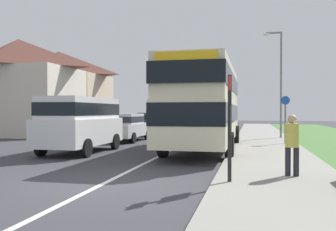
% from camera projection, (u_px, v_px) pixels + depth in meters
% --- Properties ---
extents(ground_plane, '(120.00, 120.00, 0.00)m').
position_uv_depth(ground_plane, '(106.00, 182.00, 9.12)').
color(ground_plane, '#38383D').
extents(lane_marking_centre, '(0.14, 60.00, 0.01)m').
position_uv_depth(lane_marking_centre, '(173.00, 149.00, 16.93)').
color(lane_marking_centre, silver).
rests_on(lane_marking_centre, ground_plane).
extents(pavement_near_side, '(3.20, 68.00, 0.12)m').
position_uv_depth(pavement_near_side, '(270.00, 156.00, 14.05)').
color(pavement_near_side, gray).
rests_on(pavement_near_side, ground_plane).
extents(double_decker_bus, '(2.80, 10.09, 3.70)m').
position_uv_depth(double_decker_bus, '(205.00, 102.00, 16.49)').
color(double_decker_bus, beige).
rests_on(double_decker_bus, ground_plane).
extents(parked_van_white, '(2.11, 4.90, 2.32)m').
position_uv_depth(parked_van_white, '(81.00, 120.00, 15.67)').
color(parked_van_white, silver).
rests_on(parked_van_white, ground_plane).
extents(parked_car_silver, '(1.97, 4.50, 1.61)m').
position_uv_depth(parked_car_silver, '(126.00, 126.00, 21.53)').
color(parked_car_silver, '#B7B7BC').
rests_on(parked_car_silver, ground_plane).
extents(parked_car_dark_green, '(1.89, 4.12, 1.63)m').
position_uv_depth(parked_car_dark_green, '(152.00, 123.00, 26.87)').
color(parked_car_dark_green, '#19472D').
rests_on(parked_car_dark_green, ground_plane).
extents(pedestrian_at_stop, '(0.34, 0.34, 1.67)m').
position_uv_depth(pedestrian_at_stop, '(292.00, 142.00, 9.33)').
color(pedestrian_at_stop, '#23232D').
rests_on(pedestrian_at_stop, ground_plane).
extents(bus_stop_sign, '(0.09, 0.52, 2.60)m').
position_uv_depth(bus_stop_sign, '(230.00, 121.00, 8.59)').
color(bus_stop_sign, black).
rests_on(bus_stop_sign, ground_plane).
extents(cycle_route_sign, '(0.44, 0.08, 2.52)m').
position_uv_depth(cycle_route_sign, '(285.00, 118.00, 18.75)').
color(cycle_route_sign, slate).
rests_on(cycle_route_sign, ground_plane).
extents(street_lamp_mid, '(1.14, 0.20, 6.63)m').
position_uv_depth(street_lamp_mid, '(279.00, 77.00, 22.77)').
color(street_lamp_mid, slate).
rests_on(street_lamp_mid, ground_plane).
extents(house_terrace_far_side, '(7.95, 11.30, 6.91)m').
position_uv_depth(house_terrace_far_side, '(40.00, 90.00, 29.35)').
color(house_terrace_far_side, beige).
rests_on(house_terrace_far_side, ground_plane).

